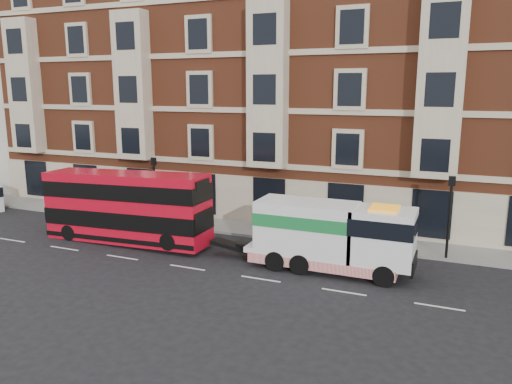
# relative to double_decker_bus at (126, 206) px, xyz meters

# --- Properties ---
(ground) EXTENTS (120.00, 120.00, 0.00)m
(ground) POSITION_rel_double_decker_bus_xyz_m (5.40, -2.36, -2.19)
(ground) COLOR black
(ground) RESTS_ON ground
(sidewalk) EXTENTS (90.00, 3.00, 0.15)m
(sidewalk) POSITION_rel_double_decker_bus_xyz_m (5.40, 5.14, -2.11)
(sidewalk) COLOR slate
(sidewalk) RESTS_ON ground
(victorian_terrace) EXTENTS (45.00, 12.00, 20.40)m
(victorian_terrace) POSITION_rel_double_decker_bus_xyz_m (5.90, 12.64, 7.88)
(victorian_terrace) COLOR brown
(victorian_terrace) RESTS_ON ground
(lamp_post_west) EXTENTS (0.35, 0.15, 4.35)m
(lamp_post_west) POSITION_rel_double_decker_bus_xyz_m (-0.60, 3.84, 0.49)
(lamp_post_west) COLOR black
(lamp_post_west) RESTS_ON sidewalk
(lamp_post_east) EXTENTS (0.35, 0.15, 4.35)m
(lamp_post_east) POSITION_rel_double_decker_bus_xyz_m (17.40, 3.84, 0.49)
(lamp_post_east) COLOR black
(lamp_post_east) RESTS_ON sidewalk
(double_decker_bus) EXTENTS (10.21, 2.34, 4.13)m
(double_decker_bus) POSITION_rel_double_decker_bus_xyz_m (0.00, 0.00, 0.00)
(double_decker_bus) COLOR red
(double_decker_bus) RESTS_ON ground
(tow_truck) EXTENTS (8.17, 2.41, 3.40)m
(tow_truck) POSITION_rel_double_decker_bus_xyz_m (12.05, 0.00, -0.38)
(tow_truck) COLOR white
(tow_truck) RESTS_ON ground
(pedestrian) EXTENTS (0.74, 0.66, 1.69)m
(pedestrian) POSITION_rel_double_decker_bus_xyz_m (-5.62, 5.58, -1.19)
(pedestrian) COLOR #1A1E35
(pedestrian) RESTS_ON sidewalk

